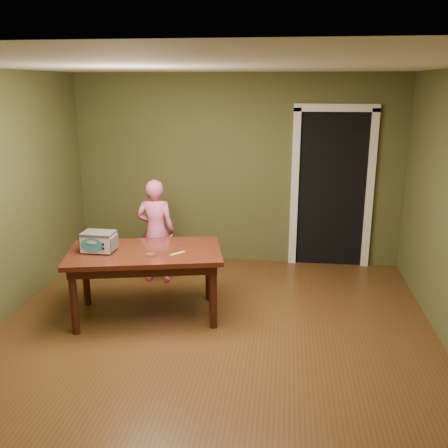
% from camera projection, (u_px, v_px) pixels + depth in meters
% --- Properties ---
extents(floor, '(5.00, 5.00, 0.00)m').
position_uv_depth(floor, '(210.00, 346.00, 4.83)').
color(floor, '#533517').
rests_on(floor, ground).
extents(room_shell, '(4.52, 5.02, 2.61)m').
position_uv_depth(room_shell, '(208.00, 172.00, 4.37)').
color(room_shell, '#4C4F2A').
rests_on(room_shell, ground).
extents(doorway, '(1.10, 0.66, 2.25)m').
position_uv_depth(doorway, '(330.00, 186.00, 7.05)').
color(doorway, black).
rests_on(doorway, ground).
extents(dining_table, '(1.76, 1.23, 0.75)m').
position_uv_depth(dining_table, '(145.00, 259.00, 5.30)').
color(dining_table, '#3C190D').
rests_on(dining_table, floor).
extents(toy_oven, '(0.35, 0.25, 0.21)m').
position_uv_depth(toy_oven, '(99.00, 241.00, 5.21)').
color(toy_oven, '#4C4F54').
rests_on(toy_oven, dining_table).
extents(baking_pan, '(0.10, 0.10, 0.02)m').
position_uv_depth(baking_pan, '(151.00, 255.00, 5.11)').
color(baking_pan, silver).
rests_on(baking_pan, dining_table).
extents(spatula, '(0.14, 0.15, 0.01)m').
position_uv_depth(spatula, '(178.00, 253.00, 5.17)').
color(spatula, '#F0E568').
rests_on(spatula, dining_table).
extents(child, '(0.49, 0.32, 1.33)m').
position_uv_depth(child, '(156.00, 231.00, 6.26)').
color(child, pink).
rests_on(child, floor).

